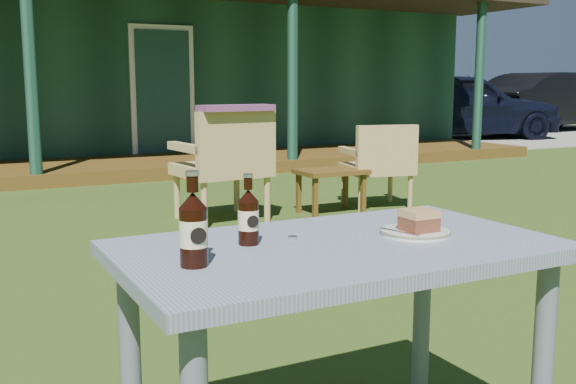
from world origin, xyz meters
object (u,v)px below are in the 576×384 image
cola_bottle_near (248,216)px  car_near (459,105)px  car_far (550,102)px  side_table (331,176)px  plate (415,232)px  armchair_right (380,161)px  armchair_left (226,160)px  cake_slice (419,220)px  cafe_table (338,279)px  cola_bottle_far (193,229)px

cola_bottle_near → car_near: bearing=45.9°
car_far → side_table: car_far is taller
plate → car_far: bearing=40.1°
armchair_right → armchair_left: bearing=177.3°
car_far → cake_slice: car_far is taller
cake_slice → armchair_right: (2.44, 3.64, -0.32)m
cafe_table → armchair_left: 3.87m
cafe_table → cola_bottle_far: 0.48m
armchair_right → cola_bottle_far: bearing=-130.6°
cola_bottle_near → armchair_left: size_ratio=0.21×
car_near → plate: 12.94m
car_near → armchair_right: size_ratio=5.35×
car_near → cake_slice: (-8.69, -9.60, 0.05)m
armchair_right → cake_slice: bearing=-123.9°
car_far → armchair_right: 12.16m
cola_bottle_near → cola_bottle_far: (-0.21, -0.14, 0.01)m
car_near → cake_slice: car_near is taller
car_near → armchair_right: (-6.25, -5.96, -0.28)m
armchair_right → side_table: 0.55m
cola_bottle_near → armchair_left: 3.85m
plate → cola_bottle_far: bearing=-177.6°
cake_slice → cola_bottle_far: (-0.69, -0.02, 0.05)m
car_far → side_table: (-10.56, -6.89, -0.38)m
car_near → cafe_table: (-8.94, -9.57, -0.10)m
cola_bottle_far → armchair_left: (1.61, 3.72, -0.28)m
cafe_table → cola_bottle_far: bearing=-174.3°
cake_slice → armchair_left: bearing=76.0°
armchair_left → cola_bottle_near: bearing=-111.4°
armchair_left → plate: bearing=-104.0°
car_near → plate: size_ratio=20.72×
cafe_table → cola_bottle_near: cola_bottle_near is taller
cafe_table → cola_bottle_far: size_ratio=5.20×
cake_slice → armchair_right: 4.39m
car_far → cake_slice: bearing=125.1°
cola_bottle_far → armchair_right: (3.13, 3.65, -0.37)m
armchair_right → car_near: bearing=43.7°
cafe_table → side_table: bearing=59.0°
car_near → cola_bottle_far: 13.43m
plate → side_table: (1.90, 3.61, -0.39)m
cafe_table → plate: plate is taller
plate → cake_slice: 0.04m
plate → armchair_left: bearing=76.0°
plate → cola_bottle_near: size_ratio=1.05×
side_table → cake_slice: bearing=-117.7°
cafe_table → plate: 0.28m
armchair_left → side_table: bearing=-5.0°
car_far → armchair_left: size_ratio=4.64×
car_far → cola_bottle_near: 16.60m
car_near → cola_bottle_near: car_near is taller
car_far → cafe_table: size_ratio=3.64×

